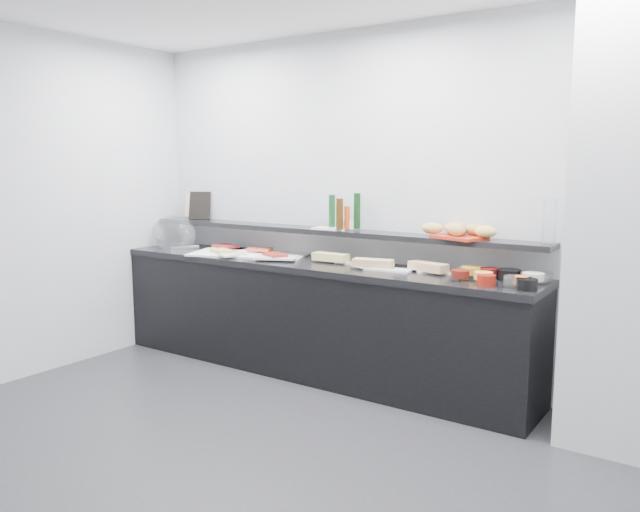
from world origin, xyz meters
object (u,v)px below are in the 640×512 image
Objects in this scene: framed_print at (200,205)px; bread_tray at (459,237)px; condiment_tray at (332,228)px; carafe at (549,222)px; cloche_base at (178,246)px; sandwich_plate_mid at (389,270)px.

bread_tray is (2.60, -0.08, -0.12)m from framed_print.
condiment_tray is 0.96× the size of carafe.
framed_print is 0.87× the size of carafe.
carafe is at bearing 19.11° from bread_tray.
bread_tray is 0.62m from carafe.
cloche_base is 2.18m from sandwich_plate_mid.
bread_tray is at bearing -178.33° from carafe.
framed_print is at bearing 178.81° from carafe.
bread_tray reaches higher than sandwich_plate_mid.
condiment_tray reaches higher than cloche_base.
cloche_base is at bearing -177.04° from carafe.
sandwich_plate_mid is at bearing 24.71° from cloche_base.
carafe is at bearing -22.69° from framed_print.
framed_print is at bearing -164.42° from bread_tray.
framed_print is (-2.13, 0.23, 0.37)m from sandwich_plate_mid.
carafe reaches higher than framed_print.
sandwich_plate_mid is 1.20× the size of condiment_tray.
cloche_base is 1.14× the size of bread_tray.
condiment_tray is at bearing -164.18° from bread_tray.
sandwich_plate_mid is at bearing -27.78° from framed_print.
bread_tray reaches higher than cloche_base.
condiment_tray is at bearing 159.55° from sandwich_plate_mid.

